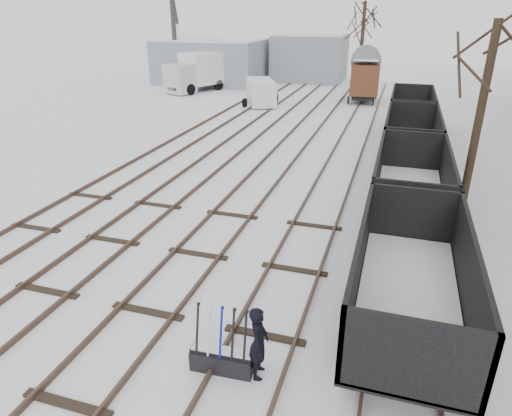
{
  "coord_description": "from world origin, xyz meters",
  "views": [
    {
      "loc": [
        5.31,
        -8.02,
        6.87
      ],
      "look_at": [
        1.44,
        4.3,
        1.2
      ],
      "focal_mm": 32.0,
      "sensor_mm": 36.0,
      "label": 1
    }
  ],
  "objects_px": {
    "box_van_wagon": "(364,77)",
    "crane": "(177,58)",
    "panel_van": "(261,92)",
    "freight_wagon_a": "(408,296)",
    "ground_frame": "(222,359)",
    "worker": "(259,343)",
    "lorry": "(202,71)"
  },
  "relations": [
    {
      "from": "box_van_wagon",
      "to": "crane",
      "type": "bearing_deg",
      "value": 161.7
    },
    {
      "from": "lorry",
      "to": "freight_wagon_a",
      "type": "bearing_deg",
      "value": -35.7
    },
    {
      "from": "ground_frame",
      "to": "worker",
      "type": "xyz_separation_m",
      "value": [
        0.75,
        0.1,
        0.52
      ]
    },
    {
      "from": "freight_wagon_a",
      "to": "lorry",
      "type": "xyz_separation_m",
      "value": [
        -18.03,
        29.78,
        0.75
      ]
    },
    {
      "from": "ground_frame",
      "to": "box_van_wagon",
      "type": "bearing_deg",
      "value": 86.94
    },
    {
      "from": "worker",
      "to": "box_van_wagon",
      "type": "xyz_separation_m",
      "value": [
        -0.84,
        30.96,
        1.13
      ]
    },
    {
      "from": "box_van_wagon",
      "to": "lorry",
      "type": "height_order",
      "value": "box_van_wagon"
    },
    {
      "from": "worker",
      "to": "box_van_wagon",
      "type": "distance_m",
      "value": 30.99
    },
    {
      "from": "box_van_wagon",
      "to": "panel_van",
      "type": "height_order",
      "value": "box_van_wagon"
    },
    {
      "from": "ground_frame",
      "to": "worker",
      "type": "height_order",
      "value": "worker"
    },
    {
      "from": "box_van_wagon",
      "to": "crane",
      "type": "relative_size",
      "value": 0.5
    },
    {
      "from": "worker",
      "to": "crane",
      "type": "xyz_separation_m",
      "value": [
        -19.16,
        35.1,
        1.58
      ]
    },
    {
      "from": "ground_frame",
      "to": "crane",
      "type": "xyz_separation_m",
      "value": [
        -18.41,
        35.2,
        2.1
      ]
    },
    {
      "from": "ground_frame",
      "to": "worker",
      "type": "relative_size",
      "value": 0.93
    },
    {
      "from": "lorry",
      "to": "panel_van",
      "type": "xyz_separation_m",
      "value": [
        7.0,
        -4.82,
        -0.72
      ]
    },
    {
      "from": "worker",
      "to": "lorry",
      "type": "relative_size",
      "value": 0.21
    },
    {
      "from": "worker",
      "to": "crane",
      "type": "distance_m",
      "value": 40.02
    },
    {
      "from": "worker",
      "to": "freight_wagon_a",
      "type": "bearing_deg",
      "value": -60.54
    },
    {
      "from": "freight_wagon_a",
      "to": "box_van_wagon",
      "type": "bearing_deg",
      "value": 97.23
    },
    {
      "from": "box_van_wagon",
      "to": "lorry",
      "type": "distance_m",
      "value": 14.45
    },
    {
      "from": "worker",
      "to": "freight_wagon_a",
      "type": "distance_m",
      "value": 3.64
    },
    {
      "from": "ground_frame",
      "to": "box_van_wagon",
      "type": "distance_m",
      "value": 31.1
    },
    {
      "from": "ground_frame",
      "to": "lorry",
      "type": "bearing_deg",
      "value": 110.99
    },
    {
      "from": "worker",
      "to": "panel_van",
      "type": "height_order",
      "value": "panel_van"
    },
    {
      "from": "lorry",
      "to": "panel_van",
      "type": "height_order",
      "value": "lorry"
    },
    {
      "from": "freight_wagon_a",
      "to": "crane",
      "type": "relative_size",
      "value": 0.66
    },
    {
      "from": "box_van_wagon",
      "to": "panel_van",
      "type": "distance_m",
      "value": 8.31
    },
    {
      "from": "box_van_wagon",
      "to": "crane",
      "type": "xyz_separation_m",
      "value": [
        -18.32,
        4.14,
        0.45
      ]
    },
    {
      "from": "ground_frame",
      "to": "panel_van",
      "type": "bearing_deg",
      "value": 102.06
    },
    {
      "from": "box_van_wagon",
      "to": "panel_van",
      "type": "bearing_deg",
      "value": -159.22
    },
    {
      "from": "lorry",
      "to": "panel_van",
      "type": "bearing_deg",
      "value": -11.43
    },
    {
      "from": "box_van_wagon",
      "to": "crane",
      "type": "height_order",
      "value": "crane"
    }
  ]
}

